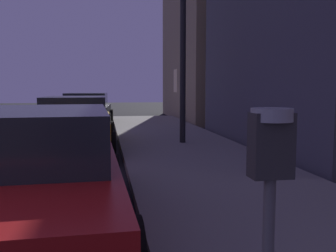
% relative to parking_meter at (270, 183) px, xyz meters
% --- Properties ---
extents(parking_meter, '(0.19, 0.19, 1.42)m').
position_rel_parking_meter_xyz_m(parking_meter, '(0.00, 0.00, 0.00)').
color(parking_meter, '#59595B').
rests_on(parking_meter, sidewalk).
extents(car_red, '(2.08, 4.60, 1.43)m').
position_rel_parking_meter_xyz_m(car_red, '(-1.50, 2.63, -0.51)').
color(car_red, maroon).
rests_on(car_red, ground).
extents(car_yellow_cab, '(2.01, 4.44, 1.43)m').
position_rel_parking_meter_xyz_m(car_yellow_cab, '(-1.50, 8.41, -0.53)').
color(car_yellow_cab, gold).
rests_on(car_yellow_cab, ground).
extents(car_black, '(2.30, 4.15, 1.43)m').
position_rel_parking_meter_xyz_m(car_black, '(-1.50, 14.79, -0.51)').
color(car_black, black).
rests_on(car_black, ground).
extents(street_lamp, '(0.44, 0.44, 5.06)m').
position_rel_parking_meter_xyz_m(street_lamp, '(1.37, 8.48, 2.31)').
color(street_lamp, black).
rests_on(street_lamp, sidewalk).
extents(building_far, '(6.99, 8.79, 10.41)m').
position_rel_parking_meter_xyz_m(building_far, '(6.44, 17.80, 3.98)').
color(building_far, '#998466').
rests_on(building_far, ground).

